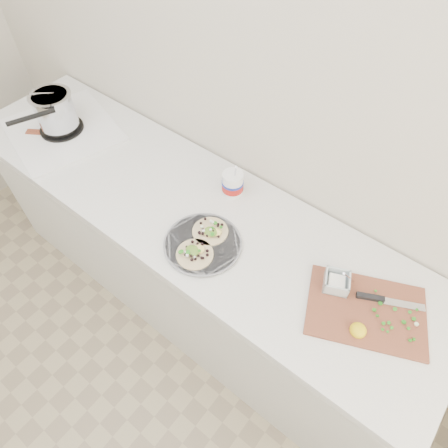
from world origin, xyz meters
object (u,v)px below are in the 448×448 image
Objects in this scene: taco_plate at (203,242)px; bacon_plate at (43,134)px; tub at (233,182)px; cutboard at (366,306)px; stove at (58,118)px.

bacon_plate is (-1.09, 0.02, -0.01)m from taco_plate.
taco_plate is at bearing -75.20° from tub.
cutboard is 1.86× the size of bacon_plate.
stove reaches higher than taco_plate.
bacon_plate is (-1.01, -0.28, -0.06)m from tub.
taco_plate is 0.64× the size of cutboard.
tub is 0.44× the size of cutboard.
cutboard is at bearing 17.56° from stove.
stove is 0.12m from bacon_plate.
cutboard is at bearing 4.04° from bacon_plate.
stove is 1.04m from taco_plate.
tub is at bearing 143.90° from cutboard.
tub is 0.74m from cutboard.
tub is 1.05m from bacon_plate.
stove is at bearing 157.69° from cutboard.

